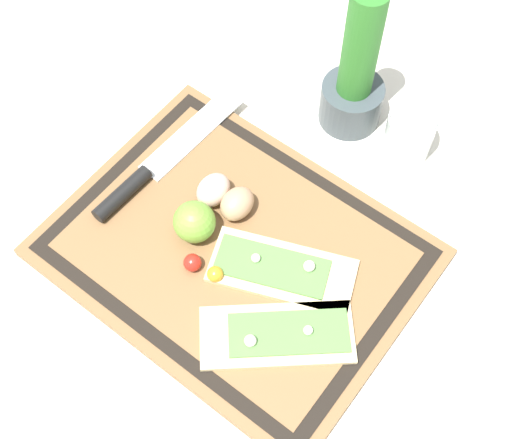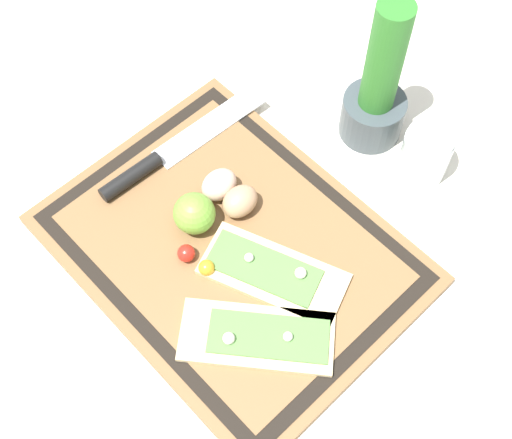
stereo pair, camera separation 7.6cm
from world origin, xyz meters
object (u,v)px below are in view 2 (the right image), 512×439
object	(u,v)px
cherry_tomato_red	(186,253)
cherry_tomato_yellow	(207,268)
herb_pot	(377,93)
lime	(194,213)
knife	(158,160)
egg_brown	(240,201)
pizza_slice_near	(259,337)
pizza_slice_far	(272,272)
sauce_jar	(424,156)
egg_pink	(219,185)

from	to	relation	value
cherry_tomato_red	cherry_tomato_yellow	bearing A→B (deg)	9.51
herb_pot	lime	bearing A→B (deg)	-98.99
knife	egg_brown	distance (m)	0.15
pizza_slice_near	cherry_tomato_red	size ratio (longest dim) A/B	8.33
pizza_slice_near	cherry_tomato_red	world-z (taller)	same
pizza_slice_far	pizza_slice_near	bearing A→B (deg)	-54.14
herb_pot	egg_brown	bearing A→B (deg)	-95.56
pizza_slice_far	herb_pot	xyz separation A→B (m)	(-0.08, 0.29, 0.06)
pizza_slice_near	herb_pot	world-z (taller)	herb_pot
cherry_tomato_red	herb_pot	distance (m)	0.36
pizza_slice_near	cherry_tomato_red	distance (m)	0.15
pizza_slice_far	cherry_tomato_yellow	size ratio (longest dim) A/B	9.57
pizza_slice_near	herb_pot	bearing A→B (deg)	110.19
cherry_tomato_red	cherry_tomato_yellow	distance (m)	0.04
cherry_tomato_yellow	sauce_jar	distance (m)	0.36
lime	pizza_slice_near	bearing A→B (deg)	-15.84
egg_pink	cherry_tomato_red	distance (m)	0.11
egg_brown	lime	bearing A→B (deg)	-112.04
egg_pink	lime	xyz separation A→B (m)	(0.02, -0.06, 0.01)
cherry_tomato_red	cherry_tomato_yellow	xyz separation A→B (m)	(0.03, 0.01, -0.00)
pizza_slice_near	pizza_slice_far	world-z (taller)	same
lime	cherry_tomato_yellow	xyz separation A→B (m)	(0.07, -0.04, -0.02)
pizza_slice_near	lime	world-z (taller)	lime
egg_pink	cherry_tomato_yellow	xyz separation A→B (m)	(0.08, -0.10, -0.01)
lime	sauce_jar	bearing A→B (deg)	63.84
sauce_jar	pizza_slice_near	bearing A→B (deg)	-85.14
herb_pot	sauce_jar	world-z (taller)	herb_pot
egg_brown	egg_pink	size ratio (longest dim) A/B	1.00
egg_brown	lime	world-z (taller)	lime
knife	herb_pot	bearing A→B (deg)	59.61
pizza_slice_far	sauce_jar	size ratio (longest dim) A/B	2.46
lime	herb_pot	size ratio (longest dim) A/B	0.23
egg_brown	cherry_tomato_yellow	size ratio (longest dim) A/B	2.47
knife	pizza_slice_far	bearing A→B (deg)	-1.23
pizza_slice_near	knife	xyz separation A→B (m)	(-0.30, 0.08, 0.00)
egg_pink	sauce_jar	world-z (taller)	sauce_jar
egg_brown	sauce_jar	xyz separation A→B (m)	(0.13, 0.25, -0.00)
knife	egg_pink	bearing A→B (deg)	16.84
lime	herb_pot	distance (m)	0.32
egg_brown	herb_pot	world-z (taller)	herb_pot
pizza_slice_near	herb_pot	distance (m)	0.39
herb_pot	egg_pink	bearing A→B (deg)	-104.37
cherry_tomato_yellow	sauce_jar	world-z (taller)	sauce_jar
knife	egg_brown	size ratio (longest dim) A/B	5.41
herb_pot	pizza_slice_far	bearing A→B (deg)	-74.61
pizza_slice_near	cherry_tomato_yellow	xyz separation A→B (m)	(-0.12, 0.01, 0.01)
knife	cherry_tomato_yellow	size ratio (longest dim) A/B	13.35
herb_pot	sauce_jar	size ratio (longest dim) A/B	2.94
pizza_slice_far	herb_pot	bearing A→B (deg)	105.39
lime	knife	bearing A→B (deg)	166.36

